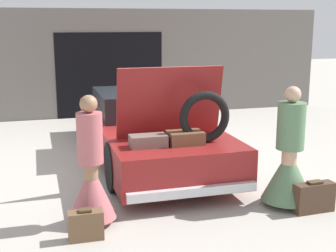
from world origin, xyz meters
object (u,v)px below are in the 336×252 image
person_left (91,179)px  person_right (289,164)px  car (147,128)px  suitcase_beside_right_person (314,197)px  suitcase_beside_left_person (86,225)px

person_left → person_right: person_right is taller
car → suitcase_beside_right_person: 3.44m
person_left → suitcase_beside_right_person: person_left is taller
car → suitcase_beside_left_person: 3.39m
person_right → suitcase_beside_right_person: bearing=-156.3°
suitcase_beside_left_person → person_right: bearing=6.1°
car → suitcase_beside_right_person: bearing=-63.4°
car → suitcase_beside_right_person: car is taller
car → suitcase_beside_left_person: size_ratio=13.10×
person_right → suitcase_beside_right_person: 0.53m
car → person_left: bearing=-116.8°
suitcase_beside_left_person → suitcase_beside_right_person: (2.98, -0.02, 0.03)m
person_left → suitcase_beside_left_person: size_ratio=4.03×
person_right → suitcase_beside_left_person: person_right is taller
suitcase_beside_right_person → suitcase_beside_left_person: bearing=179.7°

